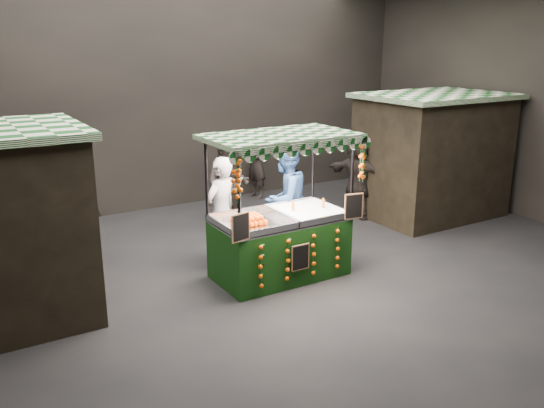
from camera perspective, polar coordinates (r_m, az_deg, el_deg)
ground at (r=9.09m, az=2.55°, el=-7.60°), size 12.00×12.00×0.00m
market_hall at (r=8.32m, az=2.85°, el=14.23°), size 12.10×10.10×5.05m
neighbour_stall_right at (r=12.56m, az=15.74°, el=4.77°), size 3.00×2.20×2.60m
juice_stall at (r=8.97m, az=0.96°, el=-3.04°), size 2.37×1.40×2.30m
vendor_grey at (r=9.43m, az=-5.13°, el=-0.77°), size 0.80×0.68×1.85m
vendor_blue at (r=9.89m, az=1.33°, el=0.47°), size 1.16×1.04×1.97m
shopper_1 at (r=11.21m, az=-4.45°, el=2.01°), size 1.13×1.14×1.86m
shopper_2 at (r=10.02m, az=-19.58°, el=-1.09°), size 1.08×0.72×1.70m
shopper_3 at (r=11.54m, az=-4.30°, el=1.55°), size 0.97×1.13×1.51m
shopper_4 at (r=10.92m, az=-22.64°, el=-0.43°), size 0.83×0.62×1.55m
shopper_5 at (r=12.10m, az=8.70°, el=2.84°), size 1.05×1.77×1.82m
shopper_6 at (r=13.52m, az=-1.57°, el=4.10°), size 0.47×0.65×1.67m
shopper_7 at (r=13.22m, az=10.94°, el=3.54°), size 0.96×0.95×1.67m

